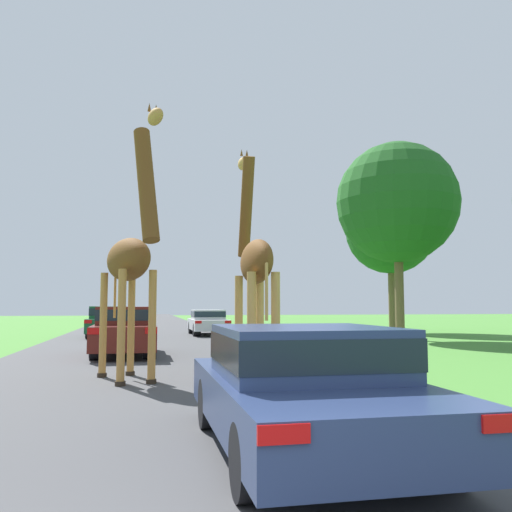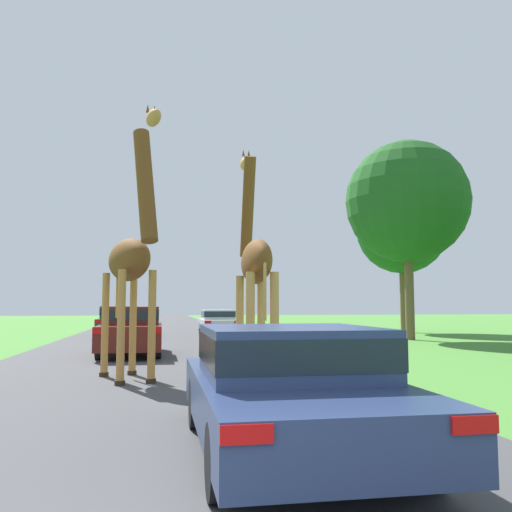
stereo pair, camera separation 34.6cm
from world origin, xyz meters
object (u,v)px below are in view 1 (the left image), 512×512
(car_lead_maroon, at_px, (305,384))
(car_queue_right, at_px, (108,321))
(car_queue_left, at_px, (125,330))
(tree_centre_back, at_px, (390,229))
(tree_right_cluster, at_px, (397,203))
(giraffe_near_road, at_px, (255,265))
(giraffe_companion, at_px, (131,256))
(car_far_ahead, at_px, (208,321))

(car_lead_maroon, relative_size, car_queue_right, 1.06)
(car_lead_maroon, distance_m, car_queue_left, 11.77)
(car_lead_maroon, relative_size, tree_centre_back, 0.51)
(tree_right_cluster, bearing_deg, car_lead_maroon, -119.53)
(giraffe_near_road, height_order, tree_centre_back, tree_centre_back)
(giraffe_companion, height_order, tree_right_cluster, tree_right_cluster)
(giraffe_companion, relative_size, tree_centre_back, 0.63)
(giraffe_near_road, height_order, car_queue_left, giraffe_near_road)
(car_lead_maroon, bearing_deg, car_queue_left, 100.86)
(car_far_ahead, bearing_deg, car_lead_maroon, -94.08)
(car_queue_left, distance_m, tree_centre_back, 19.22)
(car_queue_left, bearing_deg, tree_right_cluster, 24.33)
(giraffe_near_road, bearing_deg, car_far_ahead, 87.36)
(giraffe_near_road, relative_size, tree_right_cluster, 0.59)
(car_queue_right, xyz_separation_m, car_far_ahead, (4.92, 0.87, -0.07))
(car_queue_right, distance_m, car_queue_left, 10.09)
(giraffe_companion, bearing_deg, car_queue_right, -102.52)
(car_queue_left, xyz_separation_m, tree_centre_back, (14.45, 11.58, 5.14))
(giraffe_companion, xyz_separation_m, tree_centre_back, (14.20, 17.39, 3.37))
(giraffe_near_road, height_order, tree_right_cluster, tree_right_cluster)
(car_queue_right, height_order, tree_centre_back, tree_centre_back)
(tree_centre_back, bearing_deg, tree_right_cluster, -113.07)
(giraffe_near_road, relative_size, car_far_ahead, 1.17)
(giraffe_near_road, relative_size, car_queue_left, 1.23)
(car_lead_maroon, bearing_deg, tree_right_cluster, 60.47)
(giraffe_companion, height_order, car_far_ahead, giraffe_companion)
(car_far_ahead, distance_m, tree_right_cluster, 11.15)
(car_lead_maroon, xyz_separation_m, tree_centre_back, (12.23, 23.15, 5.21))
(giraffe_near_road, relative_size, car_queue_right, 1.30)
(car_queue_right, bearing_deg, giraffe_companion, -85.12)
(car_queue_left, xyz_separation_m, car_far_ahead, (3.82, 10.90, -0.08))
(giraffe_near_road, xyz_separation_m, giraffe_companion, (-2.58, 0.08, 0.15))
(giraffe_near_road, xyz_separation_m, car_far_ahead, (0.98, 16.79, -1.69))
(giraffe_near_road, relative_size, tree_centre_back, 0.62)
(tree_centre_back, height_order, tree_right_cluster, tree_right_cluster)
(giraffe_companion, xyz_separation_m, car_lead_maroon, (1.97, -5.76, -1.84))
(giraffe_companion, distance_m, car_lead_maroon, 6.35)
(giraffe_companion, relative_size, car_far_ahead, 1.18)
(giraffe_companion, relative_size, tree_right_cluster, 0.60)
(car_queue_right, relative_size, car_queue_left, 0.95)
(car_queue_left, distance_m, tree_right_cluster, 14.01)
(car_queue_left, bearing_deg, car_queue_right, 96.25)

